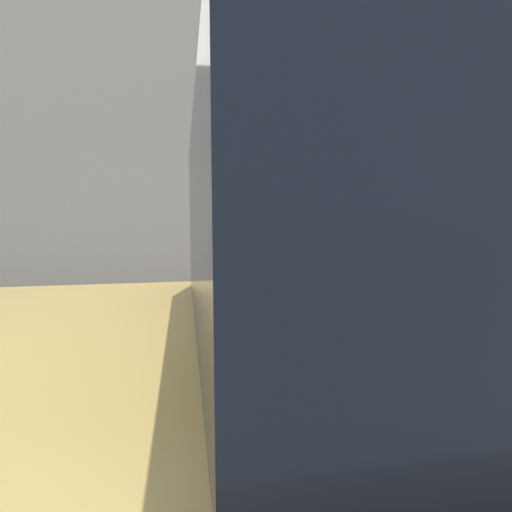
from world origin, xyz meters
TOP-DOWN VIEW (x-y plane):
  - sidewalk at (0.00, 2.20)m, footprint 24.00×2.80m
  - building_facade at (0.00, 4.17)m, footprint 24.00×0.30m
  - parking_meter at (0.48, 1.07)m, footprint 0.20×0.12m

SIDE VIEW (x-z plane):
  - sidewalk at x=0.00m, z-range 0.00..0.12m
  - parking_meter at x=0.48m, z-range 0.40..1.78m
  - building_facade at x=0.00m, z-range 0.00..6.34m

